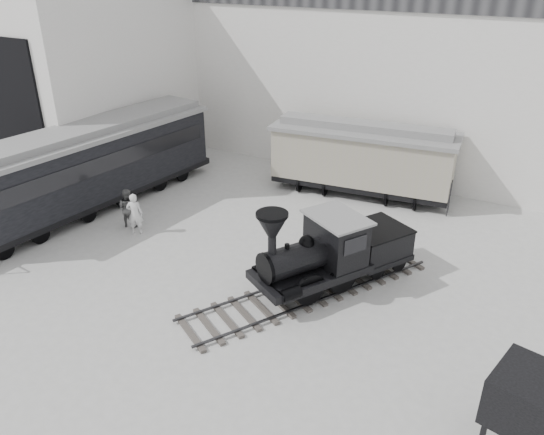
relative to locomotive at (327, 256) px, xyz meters
The scene contains 9 objects.
ground 4.25m from the locomotive, 112.42° to the right, with size 90.00×90.00×0.00m, color #9E9E9B.
north_wall 12.13m from the locomotive, 97.89° to the left, with size 34.00×2.51×11.00m.
west_pavilion 17.52m from the locomotive, 158.90° to the left, with size 7.00×12.11×9.00m.
locomotive is the anchor object (origin of this frame).
boxcar 8.32m from the locomotive, 103.10° to the left, with size 8.70×3.61×3.46m.
passenger_coach 11.73m from the locomotive, behind, with size 4.03×13.21×3.48m.
visitor_a 8.33m from the locomotive, behind, with size 0.64×0.42×1.75m, color silver.
visitor_b 9.06m from the locomotive, behind, with size 0.81×0.63×1.66m, color #505050.
coal_hopper 7.95m from the locomotive, 31.34° to the right, with size 2.32×2.05×2.19m.
Camera 1 is at (7.44, -10.45, 10.14)m, focal length 35.00 mm.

